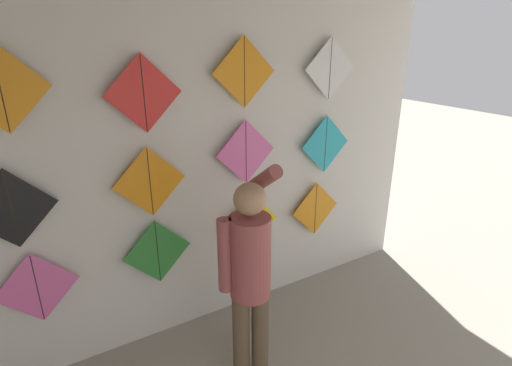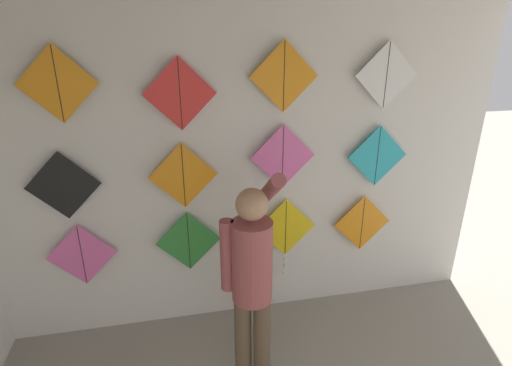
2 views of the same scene
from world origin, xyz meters
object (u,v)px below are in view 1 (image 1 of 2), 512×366
(kite_3, at_px, (315,209))
(kite_6, at_px, (246,152))
(kite_2, at_px, (251,227))
(shopkeeper, at_px, (249,271))
(kite_8, at_px, (0,88))
(kite_0, at_px, (37,288))
(kite_10, at_px, (244,72))
(kite_1, at_px, (158,252))
(kite_7, at_px, (325,144))
(kite_4, at_px, (11,209))
(kite_9, at_px, (144,94))
(kite_11, at_px, (330,69))
(kite_5, at_px, (150,182))

(kite_3, bearing_deg, kite_6, 180.00)
(kite_6, bearing_deg, kite_2, -1.31)
(shopkeeper, distance_m, kite_8, 1.89)
(kite_0, height_order, kite_10, kite_10)
(kite_1, height_order, kite_10, kite_10)
(kite_1, xyz_separation_m, kite_7, (1.69, 0.00, 0.66))
(kite_0, bearing_deg, kite_8, 0.00)
(kite_6, bearing_deg, kite_7, 0.00)
(kite_3, height_order, kite_4, kite_4)
(kite_7, xyz_separation_m, kite_9, (-1.67, 0.00, 0.60))
(kite_2, height_order, kite_9, kite_9)
(kite_8, distance_m, kite_11, 2.50)
(kite_3, bearing_deg, kite_9, 180.00)
(kite_11, bearing_deg, kite_6, 180.00)
(kite_5, height_order, kite_9, kite_9)
(kite_11, bearing_deg, kite_9, 180.00)
(shopkeeper, bearing_deg, kite_6, 81.15)
(kite_3, bearing_deg, shopkeeper, -146.80)
(kite_0, height_order, kite_3, kite_3)
(kite_9, relative_size, kite_10, 1.00)
(kite_10, distance_m, kite_11, 0.87)
(kite_3, distance_m, kite_5, 1.72)
(kite_10, bearing_deg, kite_9, 180.00)
(kite_3, distance_m, kite_7, 0.66)
(kite_1, xyz_separation_m, kite_3, (1.61, 0.00, 0.00))
(kite_0, height_order, kite_9, kite_9)
(kite_5, bearing_deg, kite_6, 0.00)
(kite_3, bearing_deg, kite_8, 180.00)
(shopkeeper, xyz_separation_m, kite_6, (0.42, 0.79, 0.57))
(shopkeeper, bearing_deg, kite_11, 50.97)
(kite_4, height_order, kite_6, kite_6)
(kite_1, xyz_separation_m, kite_2, (0.86, -0.00, -0.00))
(kite_10, bearing_deg, kite_7, 0.00)
(kite_1, relative_size, kite_9, 1.00)
(kite_0, bearing_deg, kite_2, -0.03)
(kite_10, bearing_deg, kite_1, 180.00)
(kite_11, bearing_deg, kite_1, 180.00)
(kite_10, bearing_deg, kite_6, 0.00)
(kite_9, bearing_deg, kite_4, 180.00)
(shopkeeper, distance_m, kite_3, 1.45)
(kite_5, relative_size, kite_11, 1.00)
(shopkeeper, relative_size, kite_10, 3.09)
(kite_1, height_order, kite_8, kite_8)
(kite_5, bearing_deg, kite_4, 180.00)
(shopkeeper, bearing_deg, kite_2, 78.74)
(kite_4, xyz_separation_m, kite_5, (0.90, 0.00, 0.01))
(kite_8, relative_size, kite_10, 1.00)
(kite_7, distance_m, kite_8, 2.60)
(kite_10, bearing_deg, kite_8, 180.00)
(kite_9, bearing_deg, kite_10, 0.00)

